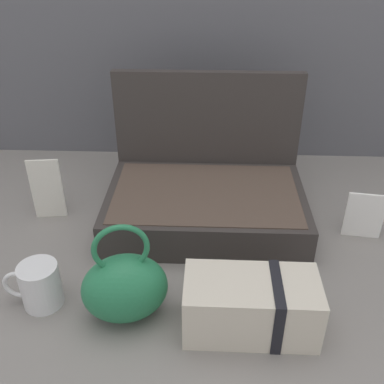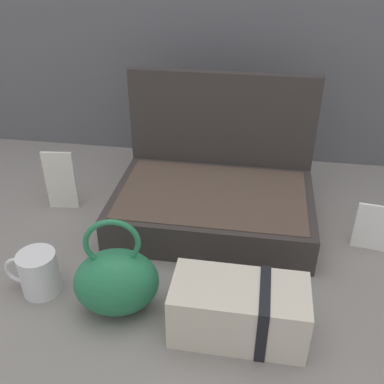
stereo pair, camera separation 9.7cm
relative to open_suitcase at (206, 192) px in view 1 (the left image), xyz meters
The scene contains 7 objects.
ground_plane 0.20m from the open_suitcase, 109.19° to the right, with size 6.00×6.00×0.00m, color slate.
open_suitcase is the anchor object (origin of this frame).
teal_pouch_handbag 0.40m from the open_suitcase, 113.17° to the right, with size 0.20×0.16×0.23m.
cream_toiletry_bag 0.40m from the open_suitcase, 76.01° to the right, with size 0.26×0.13×0.12m.
coffee_mug 0.48m from the open_suitcase, 135.28° to the right, with size 0.12×0.08×0.10m.
info_card_left 0.41m from the open_suitcase, 10.57° to the right, with size 0.09×0.01×0.13m, color white.
poster_card_right 0.42m from the open_suitcase, behind, with size 0.08×0.01×0.17m, color silver.
Camera 1 is at (0.06, -0.85, 0.71)m, focal length 41.95 mm.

